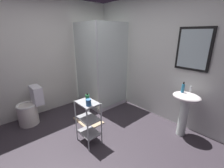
{
  "coord_description": "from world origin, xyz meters",
  "views": [
    {
      "loc": [
        1.64,
        -0.98,
        1.77
      ],
      "look_at": [
        -0.41,
        0.86,
        0.83
      ],
      "focal_mm": 24.13,
      "sensor_mm": 36.0,
      "label": 1
    }
  ],
  "objects_px": {
    "toilet": "(30,109)",
    "storage_cart": "(88,119)",
    "shower_stall": "(101,87)",
    "pedestal_sink": "(185,106)",
    "bath_mat": "(88,120)",
    "body_wash_bottle_green": "(88,99)",
    "rinse_cup": "(89,103)",
    "hand_soap_bottle": "(183,88)"
  },
  "relations": [
    {
      "from": "pedestal_sink",
      "to": "rinse_cup",
      "type": "distance_m",
      "value": 1.65
    },
    {
      "from": "hand_soap_bottle",
      "to": "bath_mat",
      "type": "bearing_deg",
      "value": -144.82
    },
    {
      "from": "shower_stall",
      "to": "bath_mat",
      "type": "bearing_deg",
      "value": -57.97
    },
    {
      "from": "toilet",
      "to": "hand_soap_bottle",
      "type": "height_order",
      "value": "hand_soap_bottle"
    },
    {
      "from": "shower_stall",
      "to": "storage_cart",
      "type": "bearing_deg",
      "value": -46.35
    },
    {
      "from": "body_wash_bottle_green",
      "to": "storage_cart",
      "type": "bearing_deg",
      "value": 163.42
    },
    {
      "from": "toilet",
      "to": "storage_cart",
      "type": "relative_size",
      "value": 1.03
    },
    {
      "from": "storage_cart",
      "to": "hand_soap_bottle",
      "type": "bearing_deg",
      "value": 56.95
    },
    {
      "from": "body_wash_bottle_green",
      "to": "pedestal_sink",
      "type": "bearing_deg",
      "value": 56.05
    },
    {
      "from": "body_wash_bottle_green",
      "to": "bath_mat",
      "type": "height_order",
      "value": "body_wash_bottle_green"
    },
    {
      "from": "bath_mat",
      "to": "body_wash_bottle_green",
      "type": "bearing_deg",
      "value": -30.78
    },
    {
      "from": "pedestal_sink",
      "to": "toilet",
      "type": "bearing_deg",
      "value": -139.13
    },
    {
      "from": "shower_stall",
      "to": "body_wash_bottle_green",
      "type": "bearing_deg",
      "value": -45.77
    },
    {
      "from": "toilet",
      "to": "storage_cart",
      "type": "height_order",
      "value": "toilet"
    },
    {
      "from": "hand_soap_bottle",
      "to": "bath_mat",
      "type": "height_order",
      "value": "hand_soap_bottle"
    },
    {
      "from": "hand_soap_bottle",
      "to": "pedestal_sink",
      "type": "bearing_deg",
      "value": 12.86
    },
    {
      "from": "shower_stall",
      "to": "rinse_cup",
      "type": "xyz_separation_m",
      "value": [
        1.1,
        -1.09,
        0.33
      ]
    },
    {
      "from": "toilet",
      "to": "rinse_cup",
      "type": "distance_m",
      "value": 1.55
    },
    {
      "from": "shower_stall",
      "to": "body_wash_bottle_green",
      "type": "relative_size",
      "value": 12.12
    },
    {
      "from": "hand_soap_bottle",
      "to": "rinse_cup",
      "type": "bearing_deg",
      "value": -118.81
    },
    {
      "from": "pedestal_sink",
      "to": "rinse_cup",
      "type": "bearing_deg",
      "value": -120.85
    },
    {
      "from": "storage_cart",
      "to": "bath_mat",
      "type": "bearing_deg",
      "value": 148.58
    },
    {
      "from": "pedestal_sink",
      "to": "toilet",
      "type": "xyz_separation_m",
      "value": [
        -2.22,
        -1.92,
        -0.26
      ]
    },
    {
      "from": "shower_stall",
      "to": "pedestal_sink",
      "type": "relative_size",
      "value": 2.47
    },
    {
      "from": "pedestal_sink",
      "to": "bath_mat",
      "type": "relative_size",
      "value": 1.35
    },
    {
      "from": "shower_stall",
      "to": "storage_cart",
      "type": "distance_m",
      "value": 1.44
    },
    {
      "from": "pedestal_sink",
      "to": "hand_soap_bottle",
      "type": "distance_m",
      "value": 0.32
    },
    {
      "from": "body_wash_bottle_green",
      "to": "bath_mat",
      "type": "relative_size",
      "value": 0.28
    },
    {
      "from": "rinse_cup",
      "to": "storage_cart",
      "type": "bearing_deg",
      "value": 157.39
    },
    {
      "from": "storage_cart",
      "to": "hand_soap_bottle",
      "type": "relative_size",
      "value": 4.04
    },
    {
      "from": "shower_stall",
      "to": "hand_soap_bottle",
      "type": "xyz_separation_m",
      "value": [
        1.87,
        0.3,
        0.43
      ]
    },
    {
      "from": "hand_soap_bottle",
      "to": "body_wash_bottle_green",
      "type": "height_order",
      "value": "hand_soap_bottle"
    },
    {
      "from": "toilet",
      "to": "bath_mat",
      "type": "distance_m",
      "value": 1.19
    },
    {
      "from": "bath_mat",
      "to": "rinse_cup",
      "type": "bearing_deg",
      "value": -30.05
    },
    {
      "from": "pedestal_sink",
      "to": "storage_cart",
      "type": "xyz_separation_m",
      "value": [
        -0.95,
        -1.36,
        -0.14
      ]
    },
    {
      "from": "body_wash_bottle_green",
      "to": "bath_mat",
      "type": "distance_m",
      "value": 1.05
    },
    {
      "from": "storage_cart",
      "to": "pedestal_sink",
      "type": "bearing_deg",
      "value": 55.07
    },
    {
      "from": "pedestal_sink",
      "to": "hand_soap_bottle",
      "type": "relative_size",
      "value": 4.42
    },
    {
      "from": "pedestal_sink",
      "to": "shower_stall",
      "type": "bearing_deg",
      "value": -170.61
    },
    {
      "from": "shower_stall",
      "to": "storage_cart",
      "type": "relative_size",
      "value": 2.7
    },
    {
      "from": "pedestal_sink",
      "to": "bath_mat",
      "type": "height_order",
      "value": "pedestal_sink"
    },
    {
      "from": "hand_soap_bottle",
      "to": "rinse_cup",
      "type": "relative_size",
      "value": 1.83
    }
  ]
}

